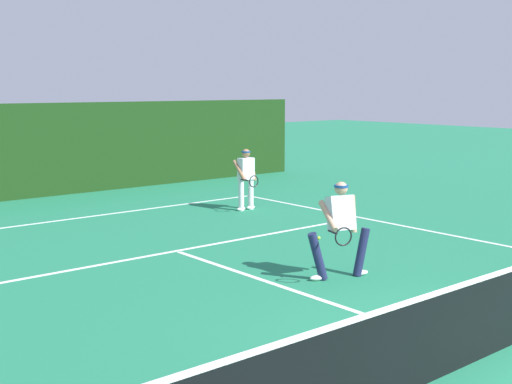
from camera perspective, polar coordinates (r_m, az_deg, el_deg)
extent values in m
plane|color=#217952|center=(8.39, 18.90, -12.94)|extent=(80.00, 80.00, 0.00)
cube|color=white|center=(16.41, -14.78, -2.14)|extent=(10.29, 0.10, 0.01)
cube|color=white|center=(12.81, -6.77, -4.96)|extent=(8.39, 0.10, 0.01)
cube|color=white|center=(10.29, 3.40, -8.36)|extent=(0.10, 6.40, 0.01)
cube|color=black|center=(8.23, 19.06, -9.95)|extent=(11.10, 0.02, 0.92)
cube|color=white|center=(8.09, 19.24, -6.68)|extent=(11.10, 0.03, 0.05)
cylinder|color=#1E234C|center=(11.16, 8.88, -5.02)|extent=(0.31, 0.22, 0.80)
cylinder|color=#1E234C|center=(10.78, 5.23, -5.44)|extent=(0.38, 0.24, 0.80)
ellipsoid|color=white|center=(11.24, 8.84, -6.74)|extent=(0.28, 0.18, 0.09)
ellipsoid|color=white|center=(10.87, 5.20, -7.22)|extent=(0.28, 0.18, 0.09)
cube|color=silver|center=(10.82, 7.15, -1.78)|extent=(0.49, 0.45, 0.59)
cylinder|color=tan|center=(10.93, 8.19, -1.82)|extent=(0.17, 0.13, 0.61)
cylinder|color=tan|center=(10.71, 6.09, -2.00)|extent=(0.25, 0.54, 0.43)
sphere|color=tan|center=(10.75, 7.19, 0.31)|extent=(0.21, 0.21, 0.21)
cylinder|color=#19478C|center=(10.75, 7.20, 0.50)|extent=(0.29, 0.29, 0.04)
cylinder|color=black|center=(10.52, 6.48, -3.38)|extent=(0.11, 0.26, 0.03)
torus|color=black|center=(10.23, 7.39, -3.75)|extent=(0.29, 0.11, 0.29)
cylinder|color=silver|center=(16.97, -0.44, -0.17)|extent=(0.15, 0.14, 0.77)
cylinder|color=silver|center=(16.76, -1.26, -0.29)|extent=(0.15, 0.14, 0.77)
ellipsoid|color=white|center=(17.03, -0.44, -1.30)|extent=(0.26, 0.12, 0.09)
ellipsoid|color=white|center=(16.82, -1.25, -1.43)|extent=(0.26, 0.12, 0.09)
cube|color=silver|center=(16.77, -0.85, 1.98)|extent=(0.41, 0.23, 0.54)
cylinder|color=#9E704C|center=(16.92, -0.29, 1.95)|extent=(0.24, 0.10, 0.59)
cylinder|color=#9E704C|center=(16.63, -1.42, 1.83)|extent=(0.11, 0.46, 0.50)
sphere|color=#9E704C|center=(16.73, -0.85, 3.30)|extent=(0.21, 0.21, 0.21)
cylinder|color=#19478C|center=(16.73, -0.86, 3.42)|extent=(0.23, 0.23, 0.04)
cylinder|color=black|center=(16.44, -0.98, 1.02)|extent=(0.04, 0.26, 0.03)
torus|color=black|center=(16.19, -0.19, 0.90)|extent=(0.29, 0.04, 0.29)
sphere|color=#D1E033|center=(13.71, 5.32, -3.88)|extent=(0.07, 0.07, 0.07)
cube|color=#173812|center=(19.48, -19.36, 3.22)|extent=(19.39, 0.12, 2.61)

